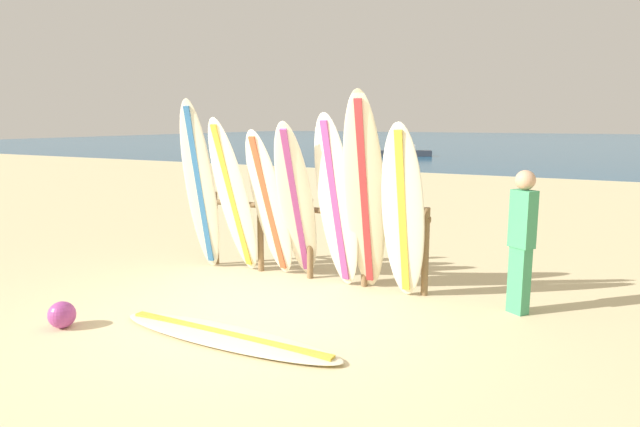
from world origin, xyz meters
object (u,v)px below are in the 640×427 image
Objects in this scene: surfboard_leaning_left at (233,198)px; surfboard_lying_on_sand at (226,336)px; beach_ball at (62,315)px; surfboard_leaning_far_right at (403,213)px; surfboard_leaning_center at (296,204)px; surfboard_leaning_center_right at (336,203)px; surfboard_leaning_center_left at (269,205)px; small_boat_offshore at (405,152)px; surfboard_rack at (310,230)px; surfboard_leaning_far_left at (200,187)px; beachgoer_standing at (522,236)px; surfboard_leaning_right at (365,196)px.

surfboard_leaning_left is 0.84× the size of surfboard_lying_on_sand.
beach_ball is (-0.43, -2.52, -0.98)m from surfboard_leaning_left.
beach_ball is at bearing -139.24° from surfboard_leaning_far_right.
surfboard_leaning_center is 1.01× the size of surfboard_leaning_far_right.
surfboard_leaning_center is 0.96× the size of surfboard_leaning_center_right.
surfboard_leaning_center_left reaches higher than small_boat_offshore.
surfboard_rack is 1.63× the size of surfboard_leaning_center_left.
small_boat_offshore is (-6.00, 26.68, -0.99)m from surfboard_leaning_far_left.
surfboard_rack is 2.82m from beachgoer_standing.
surfboard_rack is 1.72m from surfboard_leaning_far_left.
surfboard_leaning_far_right is (1.95, -0.08, 0.05)m from surfboard_leaning_center_left.
surfboard_leaning_center_left is 1.04m from surfboard_leaning_center_right.
surfboard_leaning_far_right reaches higher than small_boat_offshore.
surfboard_leaning_right is 28.03m from small_boat_offshore.
surfboard_leaning_center reaches higher than beachgoer_standing.
surfboard_lying_on_sand is (-1.17, -1.97, -1.06)m from surfboard_leaning_far_right.
surfboard_leaning_left is 0.98× the size of surfboard_leaning_center_right.
surfboard_leaning_far_right is at bearing 0.83° from surfboard_leaning_far_left.
small_boat_offshore is (-7.10, 26.55, -0.79)m from surfboard_leaning_center_left.
surfboard_leaning_center_left is 1.49m from surfboard_leaning_right.
surfboard_leaning_left is at bearing -171.70° from surfboard_leaning_center_left.
surfboard_leaning_center_right is 0.90× the size of surfboard_leaning_right.
surfboard_lying_on_sand is at bearing -97.47° from surfboard_leaning_center_right.
surfboard_leaning_right reaches higher than surfboard_leaning_far_right.
beach_ball is (-2.92, -2.52, -0.95)m from surfboard_leaning_far_right.
beach_ball is (-0.98, -2.60, -0.90)m from surfboard_leaning_center_left.
surfboard_lying_on_sand is 0.84× the size of small_boat_offshore.
surfboard_rack is 1.22m from surfboard_leaning_right.
surfboard_leaning_center_right is at bearing 1.62° from surfboard_leaning_left.
surfboard_leaning_right is at bearing -171.75° from beachgoer_standing.
surfboard_leaning_left reaches higher than surfboard_rack.
surfboard_leaning_center is (1.55, 0.09, -0.15)m from surfboard_leaning_far_left.
surfboard_rack is at bearing 97.27° from surfboard_lying_on_sand.
surfboard_leaning_left is at bearing -177.49° from surfboard_leaning_center.
surfboard_leaning_center_left is at bearing 178.08° from surfboard_leaning_center_right.
surfboard_leaning_center is (1.00, 0.04, -0.02)m from surfboard_leaning_left.
surfboard_leaning_center_left is (-0.48, -0.29, 0.35)m from surfboard_rack.
surfboard_lying_on_sand is (1.87, -1.93, -1.22)m from surfboard_leaning_far_left.
surfboard_leaning_right is (0.42, -0.08, 0.13)m from surfboard_leaning_center_right.
surfboard_leaning_left reaches higher than surfboard_leaning_center.
surfboard_leaning_right reaches higher than surfboard_leaning_left.
surfboard_leaning_far_left is 2.72m from beach_ball.
surfboard_leaning_left is 1.02× the size of surfboard_leaning_center.
surfboard_leaning_far_right is (0.91, -0.04, -0.06)m from surfboard_leaning_center_right.
surfboard_rack is 1.27× the size of surfboard_lying_on_sand.
surfboard_leaning_far_right is at bearing 40.76° from beach_ball.
surfboard_leaning_center_left is at bearing 6.29° from surfboard_leaning_far_left.
beachgoer_standing reaches higher than surfboard_lying_on_sand.
surfboard_leaning_center_right is (2.14, 0.09, -0.10)m from surfboard_leaning_far_left.
surfboard_leaning_center is (0.45, -0.04, 0.06)m from surfboard_leaning_center_left.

